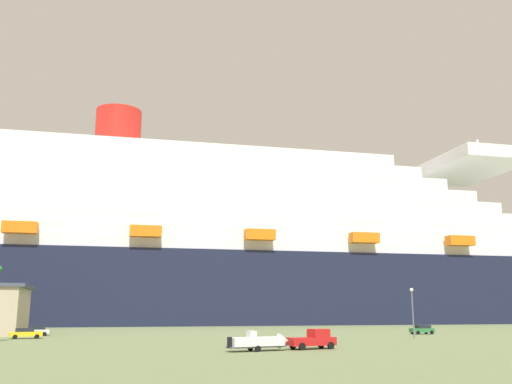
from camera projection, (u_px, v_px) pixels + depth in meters
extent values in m
plane|color=#66754C|center=(220.00, 331.00, 111.80)|extent=(600.00, 600.00, 0.00)
cube|color=#191E38|center=(245.00, 290.00, 163.27)|extent=(258.46, 61.65, 19.64)
cube|color=white|center=(245.00, 251.00, 165.62)|extent=(227.59, 55.71, 3.33)
cube|color=white|center=(228.00, 239.00, 165.16)|extent=(220.67, 54.46, 3.33)
cube|color=white|center=(211.00, 227.00, 164.71)|extent=(212.95, 53.07, 3.33)
cube|color=white|center=(194.00, 216.00, 164.25)|extent=(203.91, 51.27, 3.33)
cube|color=white|center=(177.00, 204.00, 163.79)|extent=(197.64, 50.15, 3.33)
cube|color=white|center=(160.00, 192.00, 163.33)|extent=(191.61, 49.23, 3.33)
cube|color=white|center=(143.00, 180.00, 162.88)|extent=(182.40, 48.04, 3.33)
cube|color=white|center=(125.00, 168.00, 162.42)|extent=(176.26, 46.80, 3.33)
cube|color=white|center=(108.00, 156.00, 161.96)|extent=(169.02, 45.31, 3.33)
cube|color=white|center=(466.00, 167.00, 188.90)|extent=(29.45, 42.69, 4.00)
cylinder|color=red|center=(118.00, 131.00, 164.13)|extent=(14.45, 14.45, 12.30)
cylinder|color=silver|center=(479.00, 156.00, 190.86)|extent=(0.80, 0.80, 12.00)
cube|color=orange|center=(20.00, 228.00, 134.62)|extent=(8.28, 3.97, 2.80)
cube|color=orange|center=(146.00, 231.00, 141.26)|extent=(8.28, 3.97, 2.80)
cube|color=orange|center=(260.00, 235.00, 147.90)|extent=(8.28, 3.97, 2.80)
cube|color=orange|center=(364.00, 238.00, 154.54)|extent=(8.28, 3.97, 2.80)
cube|color=orange|center=(460.00, 241.00, 161.19)|extent=(8.28, 3.97, 2.80)
cube|color=red|center=(311.00, 341.00, 62.55)|extent=(5.82, 2.72, 0.90)
cube|color=red|center=(318.00, 333.00, 63.17)|extent=(2.24, 2.09, 0.90)
cube|color=#26333F|center=(323.00, 334.00, 63.45)|extent=(0.32, 1.68, 0.63)
cylinder|color=black|center=(321.00, 344.00, 64.19)|extent=(0.83, 0.38, 0.80)
cylinder|color=black|center=(331.00, 346.00, 62.43)|extent=(0.83, 0.38, 0.80)
cylinder|color=black|center=(293.00, 345.00, 62.56)|extent=(0.83, 0.38, 0.80)
cylinder|color=black|center=(302.00, 347.00, 60.80)|extent=(0.83, 0.38, 0.80)
cube|color=#595960|center=(257.00, 347.00, 59.49)|extent=(6.67, 2.47, 0.16)
cube|color=#595960|center=(288.00, 346.00, 61.17)|extent=(2.13, 0.40, 0.10)
cylinder|color=black|center=(250.00, 348.00, 60.13)|extent=(0.66, 0.30, 0.64)
cylinder|color=black|center=(258.00, 349.00, 58.54)|extent=(0.66, 0.30, 0.64)
cube|color=white|center=(257.00, 342.00, 59.60)|extent=(6.11, 2.58, 0.90)
cone|color=white|center=(284.00, 341.00, 61.06)|extent=(1.40, 1.77, 1.63)
cube|color=silver|center=(252.00, 334.00, 59.51)|extent=(0.93, 1.10, 0.70)
cube|color=black|center=(230.00, 342.00, 58.23)|extent=(0.42, 0.54, 1.10)
cylinder|color=slate|center=(413.00, 315.00, 85.27)|extent=(0.20, 0.20, 7.04)
sphere|color=#F9F2CC|center=(412.00, 290.00, 86.04)|extent=(0.56, 0.56, 0.56)
cube|color=#2D723F|center=(422.00, 330.00, 98.49)|extent=(4.27, 1.92, 0.70)
cube|color=#1E232D|center=(423.00, 327.00, 98.68)|extent=(2.41, 1.68, 0.55)
cylinder|color=black|center=(418.00, 333.00, 97.20)|extent=(0.67, 0.24, 0.66)
cylinder|color=black|center=(412.00, 332.00, 98.86)|extent=(0.67, 0.24, 0.66)
cylinder|color=black|center=(432.00, 332.00, 97.98)|extent=(0.67, 0.24, 0.66)
cylinder|color=black|center=(426.00, 332.00, 99.64)|extent=(0.67, 0.24, 0.66)
cube|color=silver|center=(36.00, 332.00, 92.42)|extent=(4.56, 1.98, 0.70)
cube|color=#1E232D|center=(37.00, 328.00, 92.60)|extent=(2.58, 1.71, 0.55)
cylinder|color=black|center=(25.00, 334.00, 91.12)|extent=(0.67, 0.25, 0.66)
cylinder|color=black|center=(27.00, 334.00, 92.78)|extent=(0.67, 0.25, 0.66)
cylinder|color=black|center=(44.00, 334.00, 91.91)|extent=(0.67, 0.25, 0.66)
cylinder|color=black|center=(45.00, 334.00, 93.57)|extent=(0.67, 0.25, 0.66)
cube|color=yellow|center=(26.00, 334.00, 84.06)|extent=(4.84, 2.54, 0.70)
cube|color=#1E232D|center=(24.00, 330.00, 84.09)|extent=(2.80, 2.07, 0.55)
cylinder|color=black|center=(36.00, 336.00, 85.50)|extent=(0.68, 0.31, 0.66)
cylinder|color=black|center=(37.00, 336.00, 83.81)|extent=(0.68, 0.31, 0.66)
cylinder|color=black|center=(14.00, 336.00, 84.17)|extent=(0.68, 0.31, 0.66)
cylinder|color=black|center=(15.00, 337.00, 82.48)|extent=(0.68, 0.31, 0.66)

